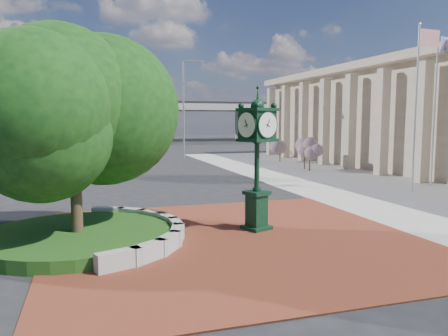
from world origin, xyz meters
TOP-DOWN VIEW (x-y plane):
  - ground at (0.00, 0.00)m, footprint 200.00×200.00m
  - plaza at (0.00, -1.00)m, footprint 12.00×12.00m
  - sidewalk at (16.00, 10.00)m, footprint 20.00×50.00m
  - planter_wall at (-2.71, -0.00)m, footprint 2.96×6.77m
  - grass_bed at (-5.00, 0.00)m, footprint 6.10×6.10m
  - overpass at (-0.22, 70.00)m, footprint 90.00×12.00m
  - tree_planter at (-5.00, 0.00)m, footprint 5.20×5.20m
  - tree_street at (-4.00, 18.00)m, footprint 4.40×4.40m
  - post_clock at (1.13, -0.11)m, footprint 1.32×1.32m
  - parked_car at (1.35, 39.86)m, footprint 2.14×4.79m
  - flagpole_a at (12.36, 5.08)m, footprint 1.43×0.16m
  - flagpole_b at (15.00, 6.57)m, footprint 1.40×0.34m
  - street_lamp_near at (4.18, 25.56)m, footprint 2.12×0.47m
  - street_lamp_far at (-2.17, 39.49)m, footprint 1.95×0.25m
  - shrub_near at (11.80, 15.75)m, footprint 1.20×1.20m
  - shrub_mid at (12.08, 17.12)m, footprint 1.20×1.20m
  - shrub_far at (12.93, 23.71)m, footprint 1.20×1.20m

SIDE VIEW (x-z plane):
  - ground at x=0.00m, z-range 0.00..0.00m
  - plaza at x=0.00m, z-range 0.00..0.04m
  - sidewalk at x=16.00m, z-range 0.00..0.04m
  - grass_bed at x=-5.00m, z-range 0.00..0.40m
  - planter_wall at x=-2.71m, z-range 0.00..0.54m
  - parked_car at x=1.35m, z-range 0.00..1.60m
  - shrub_near at x=11.80m, z-range 0.49..2.69m
  - shrub_mid at x=12.08m, z-range 0.49..2.69m
  - shrub_far at x=12.93m, z-range 0.49..2.69m
  - post_clock at x=1.13m, z-range 0.25..5.33m
  - tree_street at x=-4.00m, z-range 0.52..5.96m
  - tree_planter at x=-5.00m, z-range 0.56..6.89m
  - flagpole_b at x=15.00m, z-range 0.11..9.20m
  - flagpole_a at x=12.36m, z-range 0.11..9.21m
  - street_lamp_far at x=-2.17m, z-range 0.75..9.44m
  - street_lamp_near at x=4.18m, z-range 0.82..10.29m
  - overpass at x=-0.22m, z-range 2.79..10.29m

